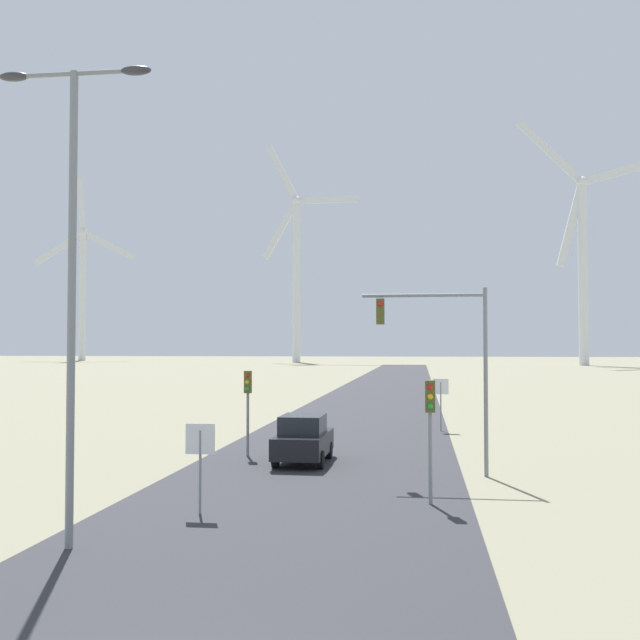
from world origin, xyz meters
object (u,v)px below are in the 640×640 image
at_px(streetlamp, 72,247).
at_px(car_approaching, 303,439).
at_px(stop_sign_near, 200,451).
at_px(wind_turbine_center, 583,250).
at_px(traffic_light_post_near_left, 248,393).
at_px(wind_turbine_left, 296,263).
at_px(traffic_light_post_near_right, 430,413).
at_px(traffic_light_mast_overhead, 444,343).
at_px(wind_turbine_far_left, 83,281).
at_px(stop_sign_far, 441,394).

height_order(streetlamp, car_approaching, streetlamp).
bearing_deg(stop_sign_near, wind_turbine_center, 74.72).
distance_m(streetlamp, traffic_light_post_near_left, 14.57).
xyz_separation_m(stop_sign_near, wind_turbine_left, (-27.00, 178.30, 25.15)).
height_order(streetlamp, traffic_light_post_near_left, streetlamp).
xyz_separation_m(traffic_light_post_near_right, traffic_light_mast_overhead, (0.53, 4.75, 1.99)).
bearing_deg(wind_turbine_center, car_approaching, -105.65).
distance_m(stop_sign_near, wind_turbine_far_left, 218.11).
relative_size(car_approaching, wind_turbine_left, 0.07).
relative_size(stop_sign_near, traffic_light_post_near_left, 0.69).
bearing_deg(traffic_light_post_near_right, traffic_light_post_near_left, 130.90).
bearing_deg(wind_turbine_center, traffic_light_post_near_right, -103.35).
bearing_deg(car_approaching, traffic_light_post_near_left, 149.33).
xyz_separation_m(streetlamp, traffic_light_post_near_right, (7.94, 5.65, -4.10)).
distance_m(streetlamp, wind_turbine_left, 184.80).
bearing_deg(traffic_light_post_near_right, wind_turbine_far_left, 117.74).
bearing_deg(wind_turbine_far_left, car_approaching, -62.52).
bearing_deg(wind_turbine_center, wind_turbine_far_left, 164.24).
distance_m(traffic_light_mast_overhead, wind_turbine_left, 176.24).
relative_size(traffic_light_post_near_left, wind_turbine_center, 0.06).
xyz_separation_m(streetlamp, stop_sign_far, (8.74, 23.95, -4.75)).
xyz_separation_m(stop_sign_far, traffic_light_post_near_left, (-7.98, -10.00, 0.62)).
height_order(streetlamp, wind_turbine_far_left, wind_turbine_far_left).
distance_m(traffic_light_post_near_right, car_approaching, 8.43).
distance_m(stop_sign_near, traffic_light_mast_overhead, 9.87).
relative_size(traffic_light_mast_overhead, wind_turbine_far_left, 0.12).
xyz_separation_m(car_approaching, wind_turbine_center, (41.21, 147.13, 25.26)).
height_order(traffic_light_post_near_left, traffic_light_post_near_right, traffic_light_post_near_right).
height_order(car_approaching, wind_turbine_center, wind_turbine_center).
distance_m(car_approaching, wind_turbine_far_left, 211.00).
xyz_separation_m(stop_sign_near, stop_sign_far, (6.87, 20.29, 0.25)).
relative_size(traffic_light_post_near_right, wind_turbine_center, 0.06).
bearing_deg(wind_turbine_center, wind_turbine_left, 162.18).
bearing_deg(wind_turbine_left, stop_sign_far, -77.90).
relative_size(traffic_light_post_near_left, traffic_light_mast_overhead, 0.53).
distance_m(car_approaching, wind_turbine_center, 154.86).
xyz_separation_m(traffic_light_post_near_left, wind_turbine_far_left, (-94.25, 184.57, 21.62)).
distance_m(stop_sign_near, wind_turbine_left, 182.08).
bearing_deg(wind_turbine_far_left, streetlamp, -64.78).
bearing_deg(wind_turbine_left, wind_turbine_far_left, 166.39).
distance_m(traffic_light_post_near_right, wind_turbine_left, 181.02).
distance_m(traffic_light_post_near_left, wind_turbine_center, 153.89).
relative_size(car_approaching, wind_turbine_center, 0.07).
bearing_deg(stop_sign_near, traffic_light_post_near_left, 96.17).
bearing_deg(stop_sign_far, traffic_light_post_near_left, -128.60).
relative_size(stop_sign_far, traffic_light_post_near_right, 0.78).
height_order(traffic_light_mast_overhead, wind_turbine_left, wind_turbine_left).
bearing_deg(traffic_light_post_near_right, wind_turbine_left, 100.62).
bearing_deg(stop_sign_far, wind_turbine_left, 102.10).
height_order(wind_turbine_far_left, wind_turbine_left, wind_turbine_left).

